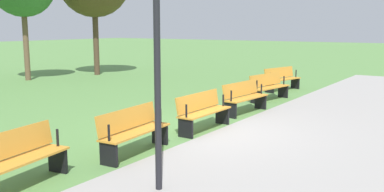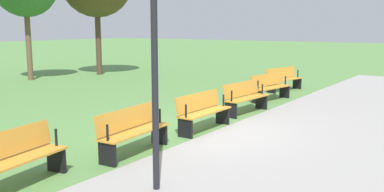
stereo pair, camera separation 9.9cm
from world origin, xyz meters
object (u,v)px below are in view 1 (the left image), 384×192
Objects in this scene: bench_1 at (269,86)px; bench_4 at (133,130)px; bench_2 at (244,97)px; bench_0 at (282,78)px; bench_5 at (16,159)px; bench_3 at (203,111)px.

bench_4 is at bearing 11.55° from bench_1.
bench_1 is 2.38m from bench_2.
bench_5 is at bearing 16.17° from bench_0.
bench_0 is 1.00× the size of bench_5.
bench_1 is 7.12m from bench_4.
bench_0 is at bearing 179.98° from bench_4.
bench_3 is 0.97× the size of bench_5.
bench_3 is at bearing 166.15° from bench_5.
bench_4 is at bearing 163.85° from bench_5.
bench_5 is (7.11, -0.29, 0.00)m from bench_2.
bench_4 is (7.11, 0.29, 0.00)m from bench_1.
bench_3 is at bearing 20.77° from bench_0.
bench_0 and bench_1 have the same top height.
bench_0 is at bearing 173.05° from bench_5.
bench_0 and bench_2 have the same top height.
bench_2 is 7.12m from bench_5.
bench_2 is at bearing 168.45° from bench_5.
bench_1 is 1.03× the size of bench_3.
bench_2 and bench_4 have the same top height.
bench_4 is 0.99× the size of bench_5.
bench_0 is 9.47m from bench_4.
bench_5 is at bearing 9.25° from bench_1.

